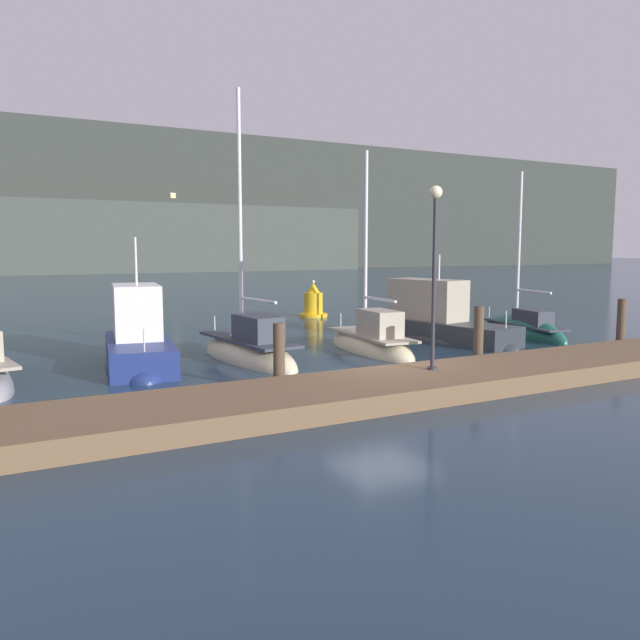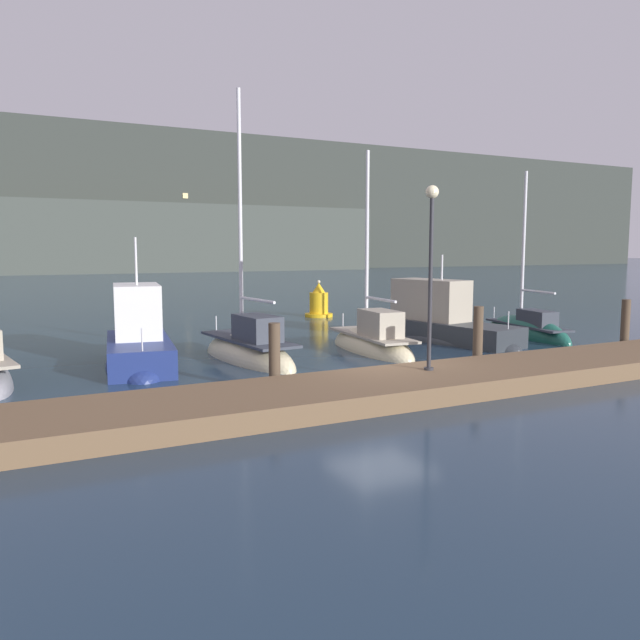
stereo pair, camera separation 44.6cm
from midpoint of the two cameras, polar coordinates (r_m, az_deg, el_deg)
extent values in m
plane|color=#1E3347|center=(16.77, 5.08, -5.31)|extent=(400.00, 400.00, 0.00)
cube|color=brown|center=(15.27, 8.88, -5.68)|extent=(26.94, 2.80, 0.45)
cylinder|color=#4C3D2D|center=(14.97, -4.62, -3.47)|extent=(0.28, 0.28, 1.68)
cylinder|color=#4C3D2D|center=(18.38, 13.61, -1.56)|extent=(0.28, 0.28, 1.81)
cylinder|color=#4C3D2D|center=(23.04, 25.32, -0.44)|extent=(0.28, 0.28, 1.77)
ellipsoid|color=navy|center=(19.04, -16.82, -4.14)|extent=(2.67, 5.53, 1.38)
cube|color=navy|center=(18.97, -16.86, -2.95)|extent=(2.45, 4.98, 0.80)
cube|color=silver|center=(19.34, -17.06, 0.78)|extent=(1.63, 2.50, 1.58)
cube|color=black|center=(20.38, -17.23, 1.72)|extent=(1.18, 0.46, 0.70)
cylinder|color=silver|center=(18.84, -17.15, 5.15)|extent=(0.07, 0.07, 1.39)
cylinder|color=silver|center=(16.67, -16.53, -1.79)|extent=(0.04, 0.04, 0.60)
ellipsoid|color=beige|center=(19.49, -7.22, -3.66)|extent=(2.04, 5.45, 1.52)
cube|color=#333842|center=(19.38, -7.25, -1.77)|extent=(1.71, 4.58, 0.08)
cube|color=#333842|center=(18.76, -6.39, -0.74)|extent=(1.08, 1.79, 0.76)
cylinder|color=silver|center=(19.59, -7.98, 9.45)|extent=(0.12, 0.12, 7.60)
cylinder|color=silver|center=(18.66, -6.40, 1.82)|extent=(0.30, 2.17, 0.09)
cylinder|color=silver|center=(21.55, -10.19, -0.32)|extent=(0.04, 0.04, 0.50)
ellipsoid|color=beige|center=(21.18, 4.04, -2.81)|extent=(1.98, 5.29, 1.45)
cube|color=#A39984|center=(21.10, 4.05, -1.35)|extent=(1.66, 4.45, 0.08)
cube|color=#A39984|center=(20.50, 4.86, -0.28)|extent=(1.06, 1.73, 0.85)
cylinder|color=silver|center=(21.27, 3.60, 7.01)|extent=(0.12, 0.12, 6.14)
cylinder|color=silver|center=(20.43, 4.87, 1.90)|extent=(0.27, 2.05, 0.09)
cylinder|color=silver|center=(23.20, 1.36, 0.00)|extent=(0.04, 0.04, 0.50)
ellipsoid|color=#2D3338|center=(23.95, 10.42, -1.81)|extent=(3.16, 7.03, 1.05)
cube|color=#2D3338|center=(23.90, 10.44, -0.95)|extent=(2.88, 6.33, 0.73)
cube|color=#A39984|center=(24.22, 9.28, 1.88)|extent=(1.85, 3.18, 1.54)
cube|color=black|center=(25.13, 6.97, 2.61)|extent=(1.20, 0.50, 0.68)
cylinder|color=silver|center=(23.80, 10.31, 4.76)|extent=(0.07, 0.07, 0.94)
cylinder|color=silver|center=(22.09, 16.10, 0.04)|extent=(0.04, 0.04, 0.60)
ellipsoid|color=#195647|center=(25.90, 17.53, -1.39)|extent=(2.22, 5.36, 1.62)
cube|color=#333842|center=(25.85, 17.56, -0.38)|extent=(1.87, 4.50, 0.08)
cube|color=#333842|center=(25.30, 18.39, 0.22)|extent=(1.05, 1.78, 0.60)
cylinder|color=silver|center=(26.02, 17.26, 6.27)|extent=(0.12, 0.12, 5.97)
cylinder|color=silver|center=(25.22, 18.47, 2.50)|extent=(0.49, 2.05, 0.09)
cylinder|color=silver|center=(27.81, 14.77, 0.69)|extent=(0.04, 0.04, 0.50)
cylinder|color=gold|center=(31.67, -1.01, 0.46)|extent=(1.42, 1.42, 0.16)
cylinder|color=gold|center=(31.61, -1.01, 1.56)|extent=(0.94, 0.94, 1.06)
cone|color=gold|center=(31.56, -1.01, 2.98)|extent=(0.66, 0.66, 0.50)
sphere|color=#F9EAB7|center=(31.54, -1.02, 3.52)|extent=(0.16, 0.16, 0.16)
cylinder|color=#2D2D33|center=(15.74, 9.42, -4.37)|extent=(0.24, 0.24, 0.06)
cylinder|color=#2D2D33|center=(15.48, 9.56, 3.28)|extent=(0.10, 0.10, 4.14)
sphere|color=#F9EAB7|center=(15.52, 9.72, 11.45)|extent=(0.32, 0.32, 0.32)
cube|color=#333833|center=(104.65, -23.73, 10.06)|extent=(240.00, 16.00, 21.69)
cube|color=#F4DB8C|center=(99.74, -13.42, 11.01)|extent=(0.80, 0.10, 0.80)
cube|color=#F4DB8C|center=(111.02, 1.79, 8.27)|extent=(0.80, 0.10, 0.80)
cube|color=#F4DB8C|center=(112.35, 2.97, 7.92)|extent=(0.80, 0.10, 0.80)
cube|color=#F4DB8C|center=(96.16, -24.69, 6.22)|extent=(0.80, 0.10, 0.80)
camera|label=1|loc=(0.22, -90.65, -0.07)|focal=35.00mm
camera|label=2|loc=(0.22, 89.35, 0.07)|focal=35.00mm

